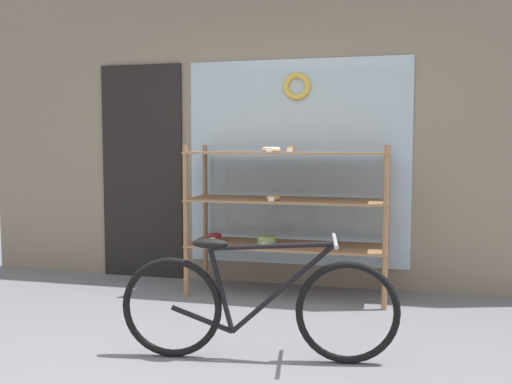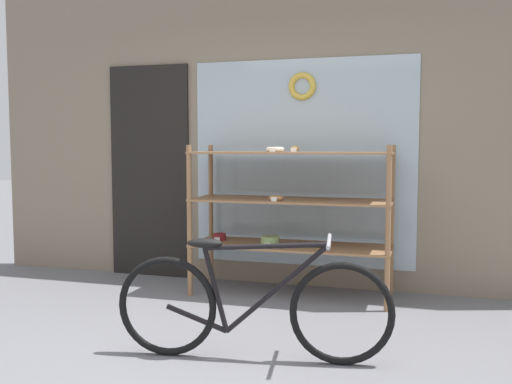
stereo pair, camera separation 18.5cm
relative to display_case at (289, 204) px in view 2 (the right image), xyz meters
The scene contains 4 objects.
ground_plane 2.08m from the display_case, 94.96° to the right, with size 30.00×30.00×0.00m, color slate.
storefront_facade 1.13m from the display_case, 114.87° to the left, with size 6.05×0.13×3.77m.
display_case is the anchor object (origin of this frame).
bicycle 1.62m from the display_case, 85.26° to the right, with size 1.69×0.46×0.76m.
Camera 2 is at (1.29, -2.89, 1.31)m, focal length 40.00 mm.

